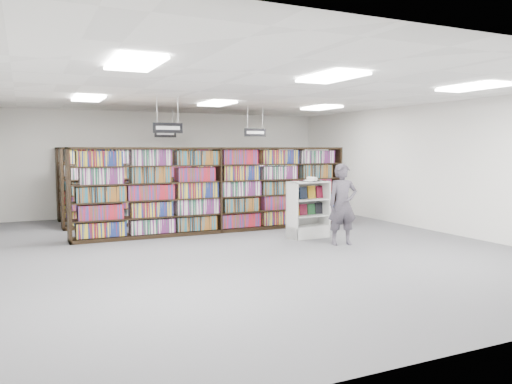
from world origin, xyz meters
name	(u,v)px	position (x,y,z in m)	size (l,w,h in m)	color
floor	(251,246)	(0.00, 0.00, 0.00)	(12.00, 12.00, 0.00)	#525257
ceiling	(251,94)	(0.00, 0.00, 3.20)	(10.00, 12.00, 0.10)	white
wall_back	(173,163)	(0.00, 6.00, 1.60)	(10.00, 0.10, 3.20)	white
wall_front	(494,195)	(0.00, -6.00, 1.60)	(10.00, 0.10, 3.20)	white
wall_right	(431,167)	(5.00, 0.00, 1.60)	(0.10, 12.00, 3.20)	white
bookshelf_row_near	(217,190)	(0.00, 2.00, 1.05)	(7.00, 0.60, 2.10)	black
bookshelf_row_mid	(193,184)	(0.00, 4.00, 1.05)	(7.00, 0.60, 2.10)	black
bookshelf_row_far	(176,181)	(0.00, 5.70, 1.05)	(7.00, 0.60, 2.10)	black
aisle_sign_left	(168,127)	(-1.50, 1.00, 2.53)	(0.65, 0.02, 0.80)	#B2B2B7
aisle_sign_right	(255,132)	(1.50, 3.00, 2.53)	(0.65, 0.02, 0.80)	#B2B2B7
aisle_sign_center	(165,133)	(-0.50, 5.00, 2.53)	(0.65, 0.02, 0.80)	#B2B2B7
troffer_front_left	(135,63)	(-3.00, -3.00, 3.16)	(0.60, 1.20, 0.04)	white
troffer_front_center	(331,77)	(0.00, -3.00, 3.16)	(0.60, 1.20, 0.04)	white
troffer_front_right	(473,87)	(3.00, -3.00, 3.16)	(0.60, 1.20, 0.04)	white
troffer_back_left	(88,98)	(-3.00, 2.00, 3.16)	(0.60, 1.20, 0.04)	white
troffer_back_center	(217,104)	(0.00, 2.00, 3.16)	(0.60, 1.20, 0.04)	white
troffer_back_right	(321,108)	(3.00, 2.00, 3.16)	(0.60, 1.20, 0.04)	white
endcap_display	(307,218)	(1.62, 0.38, 0.45)	(0.96, 0.52, 1.31)	silver
open_book	(312,180)	(1.71, 0.32, 1.34)	(0.59, 0.40, 0.12)	black
shopper	(343,204)	(1.85, -0.70, 0.87)	(0.64, 0.42, 1.74)	#504B56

